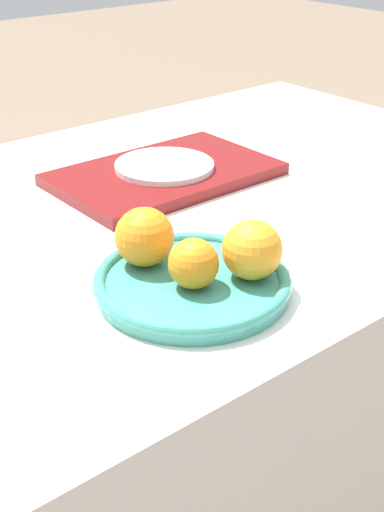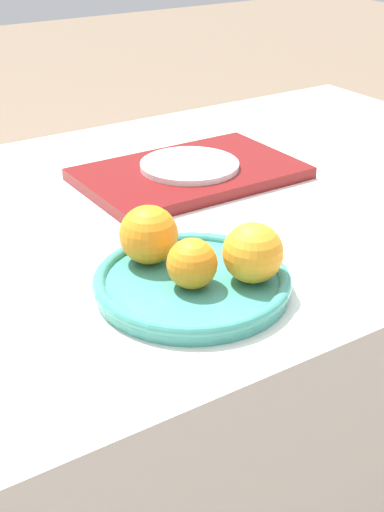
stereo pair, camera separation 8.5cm
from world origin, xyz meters
name	(u,v)px [view 1 (the left image)]	position (x,y,z in m)	size (l,w,h in m)	color
table	(128,414)	(0.00, 0.00, 0.38)	(1.58, 0.85, 0.76)	silver
fruit_platter	(192,282)	(-0.05, -0.24, 0.77)	(0.24, 0.24, 0.03)	teal
orange_0	(144,237)	(-0.07, -0.17, 0.81)	(0.08, 0.08, 0.08)	orange
orange_1	(194,264)	(-0.06, -0.26, 0.81)	(0.06, 0.06, 0.06)	orange
orange_2	(252,250)	(0.01, -0.28, 0.81)	(0.07, 0.07, 0.07)	orange
serving_tray	(165,174)	(0.15, 0.08, 0.77)	(0.37, 0.23, 0.02)	maroon
side_plate	(164,166)	(0.15, 0.08, 0.78)	(0.17, 0.17, 0.01)	white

